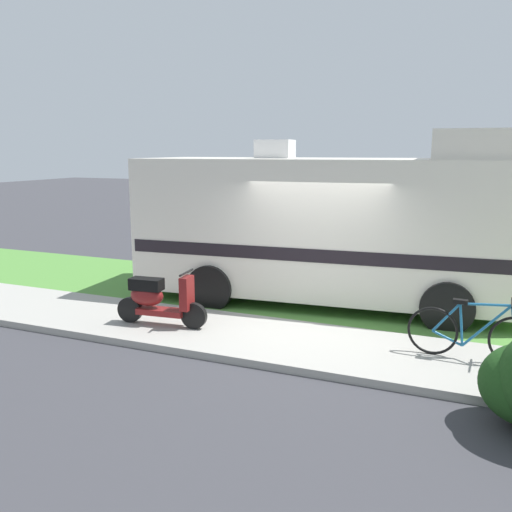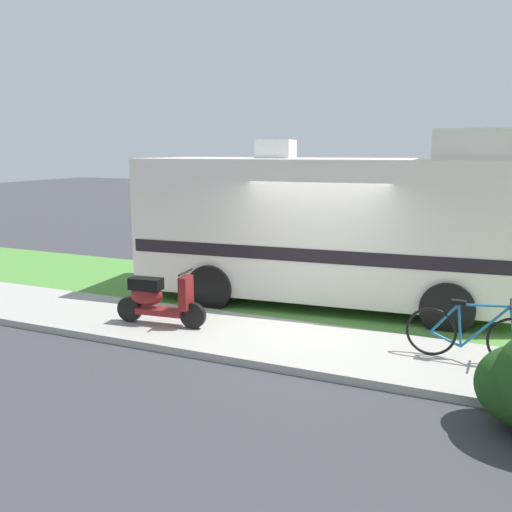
# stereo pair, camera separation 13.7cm
# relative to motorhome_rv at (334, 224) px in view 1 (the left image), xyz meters

# --- Properties ---
(ground_plane) EXTENTS (80.00, 80.00, 0.00)m
(ground_plane) POSITION_rel_motorhome_rv_xyz_m (0.04, -1.50, -1.61)
(ground_plane) COLOR #38383D
(sidewalk) EXTENTS (24.00, 2.00, 0.12)m
(sidewalk) POSITION_rel_motorhome_rv_xyz_m (0.04, -2.70, -1.55)
(sidewalk) COLOR #9E9B93
(sidewalk) RESTS_ON ground
(grass_strip) EXTENTS (24.00, 3.40, 0.08)m
(grass_strip) POSITION_rel_motorhome_rv_xyz_m (0.04, -0.00, -1.57)
(grass_strip) COLOR #4C8438
(grass_strip) RESTS_ON ground
(motorhome_rv) EXTENTS (7.53, 3.16, 3.39)m
(motorhome_rv) POSITION_rel_motorhome_rv_xyz_m (0.00, 0.00, 0.00)
(motorhome_rv) COLOR silver
(motorhome_rv) RESTS_ON ground
(scooter) EXTENTS (1.64, 0.50, 0.97)m
(scooter) POSITION_rel_motorhome_rv_xyz_m (-2.27, -2.86, -1.03)
(scooter) COLOR black
(scooter) RESTS_ON ground
(bicycle) EXTENTS (1.81, 0.52, 0.91)m
(bicycle) POSITION_rel_motorhome_rv_xyz_m (2.69, -2.49, -1.09)
(bicycle) COLOR black
(bicycle) RESTS_ON ground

